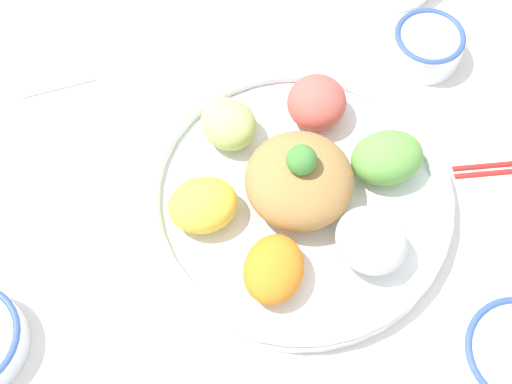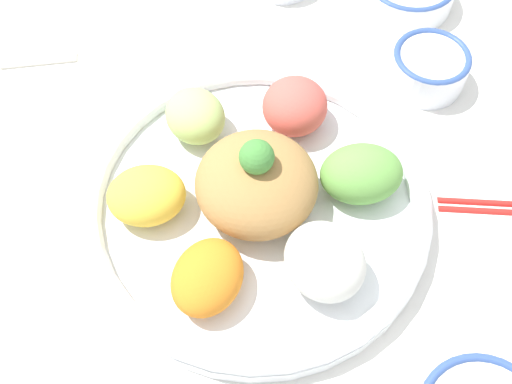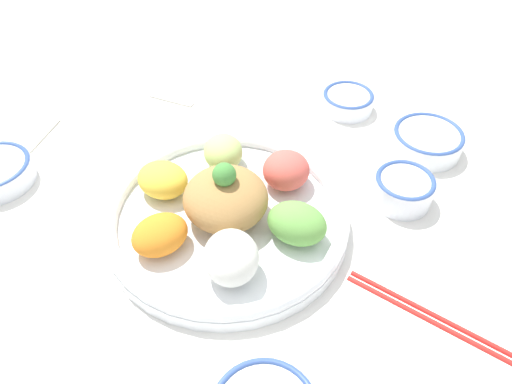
# 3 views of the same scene
# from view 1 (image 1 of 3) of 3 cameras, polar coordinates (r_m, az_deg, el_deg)

# --- Properties ---
(ground_plane) EXTENTS (2.40, 2.40, 0.00)m
(ground_plane) POSITION_cam_1_polar(r_m,az_deg,el_deg) (0.80, 2.56, -1.28)
(ground_plane) COLOR white
(salad_platter) EXTENTS (0.34, 0.34, 0.11)m
(salad_platter) POSITION_cam_1_polar(r_m,az_deg,el_deg) (0.78, 3.34, 0.27)
(salad_platter) COLOR white
(salad_platter) RESTS_ON ground_plane
(sauce_bowl_red) EXTENTS (0.09, 0.09, 0.04)m
(sauce_bowl_red) POSITION_cam_1_polar(r_m,az_deg,el_deg) (0.91, 13.55, 11.37)
(sauce_bowl_red) COLOR white
(sauce_bowl_red) RESTS_ON ground_plane
(serving_spoon_main) EXTENTS (0.13, 0.05, 0.01)m
(serving_spoon_main) POSITION_cam_1_polar(r_m,az_deg,el_deg) (0.91, -13.49, 8.87)
(serving_spoon_main) COLOR beige
(serving_spoon_main) RESTS_ON ground_plane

